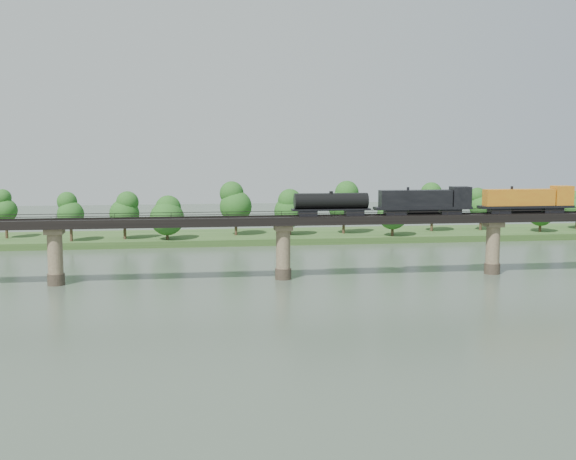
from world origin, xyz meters
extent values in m
plane|color=#364537|center=(0.00, 0.00, 0.00)|extent=(400.00, 400.00, 0.00)
cube|color=#2D4D1F|center=(0.00, 85.00, 0.80)|extent=(300.00, 24.00, 1.60)
cylinder|color=#473A2D|center=(-40.00, 30.00, 1.00)|extent=(3.00, 3.00, 2.00)
cylinder|color=#887859|center=(-40.00, 30.00, 5.50)|extent=(2.60, 2.60, 9.00)
cube|color=#887859|center=(-40.00, 30.00, 9.50)|extent=(3.20, 3.20, 1.00)
cylinder|color=#473A2D|center=(0.00, 30.00, 1.00)|extent=(3.00, 3.00, 2.00)
cylinder|color=#887859|center=(0.00, 30.00, 5.50)|extent=(2.60, 2.60, 9.00)
cube|color=#887859|center=(0.00, 30.00, 9.50)|extent=(3.20, 3.20, 1.00)
cylinder|color=#473A2D|center=(40.00, 30.00, 1.00)|extent=(3.00, 3.00, 2.00)
cylinder|color=#887859|center=(40.00, 30.00, 5.50)|extent=(2.60, 2.60, 9.00)
cube|color=#887859|center=(40.00, 30.00, 9.50)|extent=(3.20, 3.20, 1.00)
cube|color=black|center=(0.00, 30.00, 10.75)|extent=(220.00, 5.00, 1.50)
cube|color=black|center=(0.00, 29.25, 11.58)|extent=(220.00, 0.12, 0.16)
cube|color=black|center=(0.00, 30.75, 11.58)|extent=(220.00, 0.12, 0.16)
cube|color=black|center=(0.00, 27.60, 12.20)|extent=(220.00, 0.10, 0.10)
cube|color=black|center=(0.00, 32.40, 12.20)|extent=(220.00, 0.10, 0.10)
cube|color=black|center=(0.00, 27.60, 11.85)|extent=(0.08, 0.08, 0.70)
cube|color=black|center=(0.00, 32.40, 11.85)|extent=(0.08, 0.08, 0.70)
cylinder|color=#382619|center=(-60.94, 84.18, 3.46)|extent=(0.70, 0.70, 3.71)
sphere|color=#184C15|center=(-60.94, 84.18, 8.41)|extent=(5.67, 5.67, 5.67)
sphere|color=#184C15|center=(-60.94, 84.18, 11.50)|extent=(4.25, 4.25, 4.25)
cylinder|color=#382619|center=(-44.43, 76.31, 3.35)|extent=(0.70, 0.70, 3.51)
sphere|color=#184C15|center=(-44.43, 76.31, 8.03)|extent=(6.31, 6.31, 6.31)
sphere|color=#184C15|center=(-44.43, 76.31, 10.96)|extent=(4.73, 4.73, 4.73)
cylinder|color=#382619|center=(-32.24, 78.84, 3.27)|extent=(0.70, 0.70, 3.34)
sphere|color=#184C15|center=(-32.24, 78.84, 7.73)|extent=(7.18, 7.18, 7.18)
sphere|color=#184C15|center=(-32.24, 78.84, 10.52)|extent=(5.39, 5.39, 5.39)
cylinder|color=#382619|center=(-22.01, 76.15, 3.01)|extent=(0.70, 0.70, 2.83)
sphere|color=#184C15|center=(-22.01, 76.15, 6.78)|extent=(8.26, 8.26, 8.26)
sphere|color=#184C15|center=(-22.01, 76.15, 9.14)|extent=(6.19, 6.19, 6.19)
cylinder|color=#382619|center=(-5.04, 82.68, 3.58)|extent=(0.70, 0.70, 3.96)
sphere|color=#184C15|center=(-5.04, 82.68, 8.87)|extent=(8.07, 8.07, 8.07)
sphere|color=#184C15|center=(-5.04, 82.68, 12.17)|extent=(6.05, 6.05, 6.05)
cylinder|color=#382619|center=(8.52, 81.14, 3.23)|extent=(0.70, 0.70, 3.27)
sphere|color=#184C15|center=(8.52, 81.14, 7.59)|extent=(8.03, 8.03, 8.03)
sphere|color=#184C15|center=(8.52, 81.14, 10.31)|extent=(6.02, 6.02, 6.02)
cylinder|color=#382619|center=(22.65, 82.31, 3.56)|extent=(0.70, 0.70, 3.92)
sphere|color=#184C15|center=(22.65, 82.31, 8.79)|extent=(8.29, 8.29, 8.29)
sphere|color=#184C15|center=(22.65, 82.31, 12.05)|extent=(6.21, 6.21, 6.21)
cylinder|color=#382619|center=(33.59, 75.35, 3.11)|extent=(0.70, 0.70, 3.02)
sphere|color=#184C15|center=(33.59, 75.35, 7.15)|extent=(7.74, 7.74, 7.74)
sphere|color=#184C15|center=(33.59, 75.35, 9.67)|extent=(5.80, 5.80, 5.80)
cylinder|color=#382619|center=(46.81, 84.03, 3.50)|extent=(0.70, 0.70, 3.80)
sphere|color=#184C15|center=(46.81, 84.03, 8.56)|extent=(7.47, 7.47, 7.47)
sphere|color=#184C15|center=(46.81, 84.03, 11.73)|extent=(5.60, 5.60, 5.60)
cylinder|color=#382619|center=(60.48, 84.26, 3.29)|extent=(0.70, 0.70, 3.38)
sphere|color=#184C15|center=(60.48, 84.26, 7.80)|extent=(6.23, 6.23, 6.23)
sphere|color=#184C15|center=(60.48, 84.26, 10.62)|extent=(4.67, 4.67, 4.67)
cylinder|color=#382619|center=(74.35, 78.39, 2.99)|extent=(0.70, 0.70, 2.77)
sphere|color=#184C15|center=(74.35, 78.39, 6.68)|extent=(7.04, 7.04, 7.04)
sphere|color=#184C15|center=(74.35, 78.39, 8.99)|extent=(5.28, 5.28, 5.28)
cube|color=black|center=(51.56, 30.00, 12.03)|extent=(3.84, 2.31, 1.06)
cube|color=black|center=(40.98, 30.00, 12.03)|extent=(3.84, 2.31, 1.06)
cube|color=black|center=(46.27, 30.00, 12.70)|extent=(18.26, 2.88, 0.48)
cube|color=#B87616|center=(44.83, 30.00, 14.48)|extent=(13.46, 2.60, 3.08)
cube|color=#B87616|center=(53.48, 30.00, 14.77)|extent=(3.46, 2.88, 3.65)
cylinder|color=black|center=(46.27, 30.00, 12.17)|extent=(5.77, 1.35, 1.35)
cube|color=black|center=(31.37, 30.00, 12.03)|extent=(3.84, 2.31, 1.06)
cube|color=black|center=(20.80, 30.00, 12.03)|extent=(3.84, 2.31, 1.06)
cube|color=black|center=(26.09, 30.00, 12.70)|extent=(18.26, 2.88, 0.48)
cube|color=black|center=(24.64, 30.00, 14.48)|extent=(13.46, 2.60, 3.08)
cube|color=black|center=(33.30, 30.00, 14.77)|extent=(3.46, 2.88, 3.65)
cylinder|color=black|center=(26.09, 30.00, 12.17)|extent=(5.77, 1.35, 1.35)
cube|color=black|center=(13.11, 30.00, 12.03)|extent=(3.36, 2.11, 1.06)
cube|color=black|center=(4.46, 30.00, 12.03)|extent=(3.36, 2.11, 1.06)
cube|color=black|center=(8.79, 30.00, 12.65)|extent=(14.42, 2.31, 0.29)
cylinder|color=black|center=(8.79, 30.00, 14.19)|extent=(13.46, 2.88, 2.88)
cylinder|color=black|center=(8.79, 30.00, 15.73)|extent=(0.67, 0.67, 0.48)
camera|label=1|loc=(-17.03, -98.24, 24.40)|focal=45.00mm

